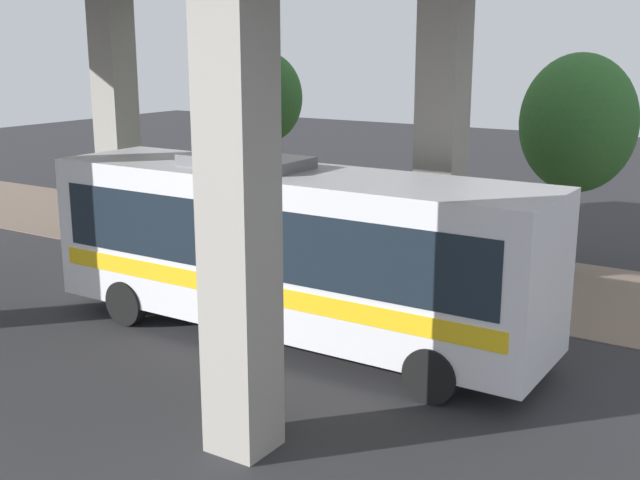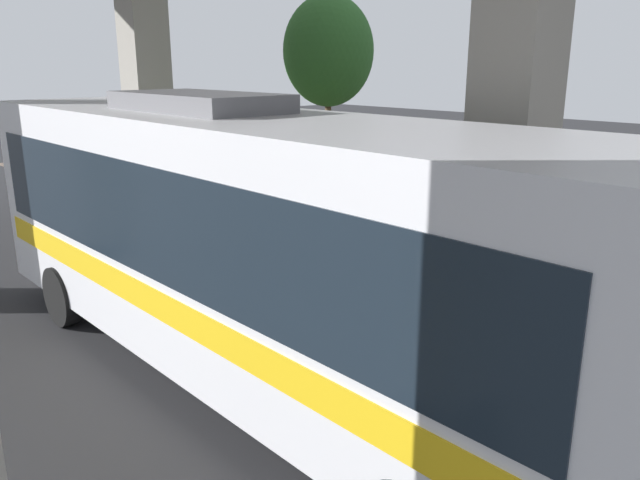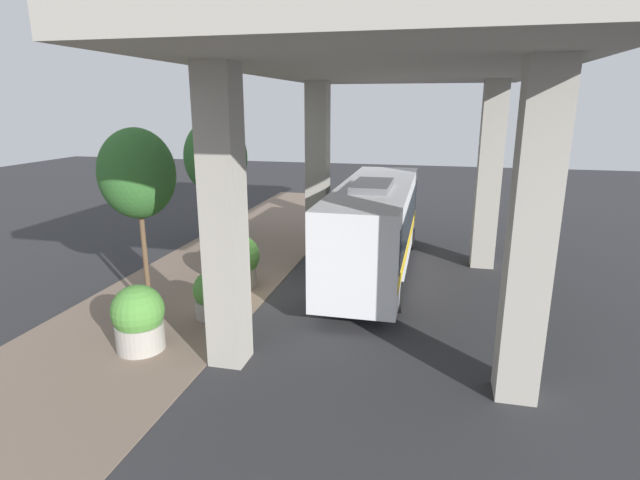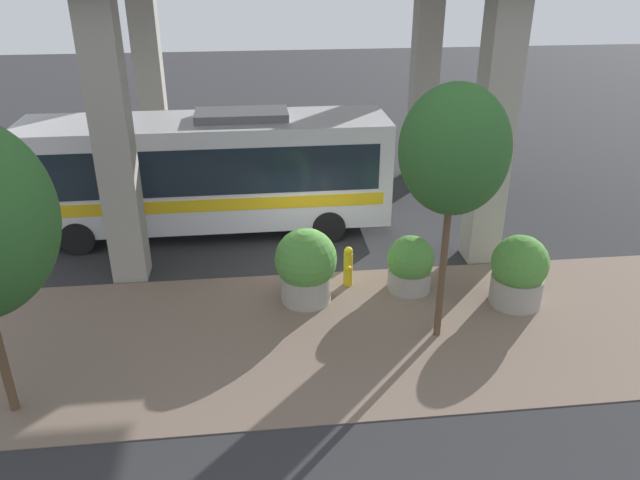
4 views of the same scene
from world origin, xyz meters
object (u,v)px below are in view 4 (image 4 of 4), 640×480
bus (209,169)px  planter_middle (519,272)px  fire_hydrant (348,266)px  planter_front (306,266)px  planter_back (410,265)px  street_tree_near (454,151)px

bus → planter_middle: (-5.37, -7.76, -1.15)m
bus → fire_hydrant: 5.65m
fire_hydrant → planter_middle: planter_middle is taller
planter_front → planter_back: 2.76m
planter_back → planter_middle: bearing=-111.8°
planter_middle → street_tree_near: (-1.17, 2.35, 3.55)m
bus → planter_back: bus is taller
bus → planter_middle: bearing=-124.7°
planter_back → street_tree_near: street_tree_near is taller
bus → planter_front: (-4.63, -2.54, -1.08)m
fire_hydrant → planter_front: size_ratio=0.58×
fire_hydrant → planter_back: 1.62m
planter_front → bus: bearing=28.7°
bus → street_tree_near: 8.82m
fire_hydrant → street_tree_near: street_tree_near is taller
bus → planter_back: (-4.38, -5.27, -1.33)m
fire_hydrant → planter_back: planter_back is taller
fire_hydrant → street_tree_near: (-2.55, -1.70, 3.89)m
planter_front → planter_middle: size_ratio=1.06×
planter_front → planter_middle: bearing=-98.2°
planter_back → street_tree_near: bearing=-176.4°
planter_front → planter_middle: 5.28m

